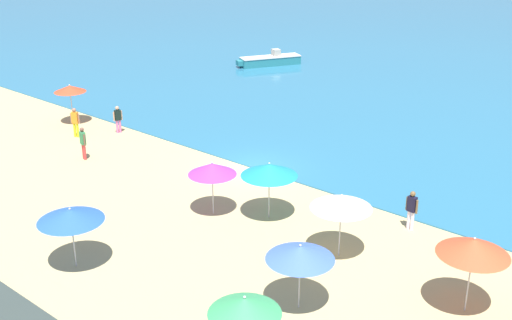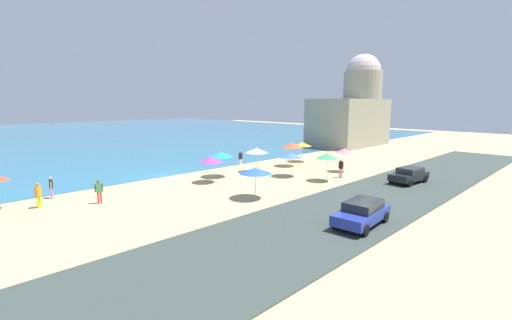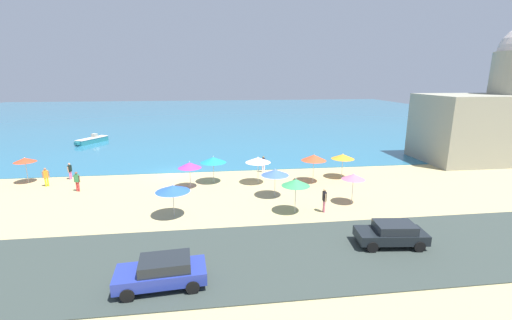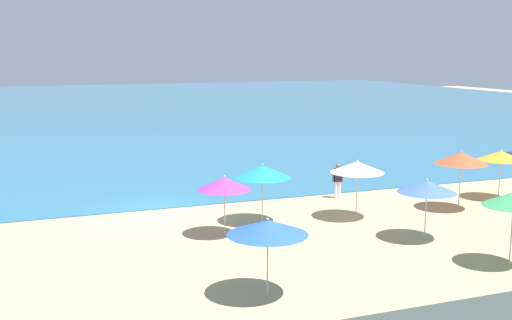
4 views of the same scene
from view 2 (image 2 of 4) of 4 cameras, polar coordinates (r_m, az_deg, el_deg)
name	(u,v)px [view 2 (image 2 of 4)]	position (r m, az deg, el deg)	size (l,w,h in m)	color
ground_plane	(164,177)	(34.39, -15.08, -2.76)	(160.00, 160.00, 0.00)	tan
sea	(32,137)	(86.30, -33.32, 3.21)	(150.00, 110.00, 0.05)	#296B8C
coastal_road	(317,222)	(21.11, 10.08, -10.21)	(80.00, 8.00, 0.06)	#323C38
beach_umbrella_1	(327,156)	(31.79, 11.82, 0.68)	(2.07, 2.07, 2.66)	#B2B2B7
beach_umbrella_2	(344,151)	(36.56, 14.50, 1.52)	(1.82, 1.82, 2.52)	#B2B2B7
beach_umbrella_3	(211,159)	(30.86, -7.52, 0.09)	(2.10, 2.10, 2.43)	#B2B2B7
beach_umbrella_4	(292,145)	(38.78, 5.99, 2.48)	(2.35, 2.35, 2.75)	#B2B2B7
beach_umbrella_5	(255,171)	(25.43, -0.10, -1.78)	(2.43, 2.43, 2.42)	#B2B2B7
beach_umbrella_6	(257,150)	(35.20, 0.12, 1.60)	(2.35, 2.35, 2.59)	#B2B2B7
beach_umbrella_7	(302,144)	(42.01, 7.70, 2.64)	(2.23, 2.23, 2.46)	#B2B2B7
beach_umbrella_8	(291,155)	(33.35, 5.77, 0.81)	(2.28, 2.28, 2.40)	#B2B2B7
beach_umbrella_10	(221,154)	(33.10, -5.94, 0.96)	(2.43, 2.43, 2.55)	#B2B2B7
bather_0	(38,194)	(27.68, -32.53, -4.78)	(0.51, 0.36, 1.75)	yellow
bather_1	(341,167)	(33.74, 13.98, -1.16)	(0.22, 0.57, 1.83)	pink
bather_2	(99,190)	(26.78, -24.71, -4.55)	(0.55, 0.31, 1.78)	#D43B39
bather_3	(51,186)	(29.93, -30.97, -3.79)	(0.31, 0.55, 1.64)	pink
bather_4	(241,158)	(38.80, -2.59, 0.39)	(0.57, 0.26, 1.73)	white
parked_car_0	(362,212)	(20.98, 17.23, -8.34)	(4.34, 2.26, 1.43)	#243495
parked_car_1	(409,175)	(33.36, 24.17, -2.24)	(4.14, 2.23, 1.38)	black
harbor_fortress	(355,111)	(61.77, 16.14, 7.84)	(14.36, 8.18, 15.46)	gray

